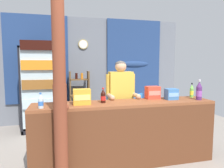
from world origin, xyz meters
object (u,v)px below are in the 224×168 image
(bottle_shelf_rack, at_px, (80,97))
(snack_box_biscuit, at_px, (171,94))
(plastic_lawn_chair, at_px, (131,110))
(soda_bottle_cola, at_px, (103,96))
(stall_counter, at_px, (127,128))
(soda_bottle_lime_soda, at_px, (192,91))
(soda_bottle_orange_soda, at_px, (58,96))
(shopkeeper, at_px, (121,95))
(snack_box_crackers, at_px, (153,93))
(soda_bottle_grape_soda, at_px, (199,91))
(snack_box_choco_powder, at_px, (82,97))
(drink_fridge, at_px, (40,83))
(soda_bottle_water, at_px, (41,102))
(timber_post, at_px, (60,89))

(bottle_shelf_rack, height_order, snack_box_biscuit, bottle_shelf_rack)
(plastic_lawn_chair, xyz_separation_m, soda_bottle_cola, (-0.87, -1.24, 0.54))
(stall_counter, xyz_separation_m, soda_bottle_lime_soda, (1.22, 0.25, 0.47))
(stall_counter, relative_size, soda_bottle_orange_soda, 10.60)
(shopkeeper, bearing_deg, snack_box_crackers, -32.94)
(plastic_lawn_chair, distance_m, soda_bottle_lime_soda, 1.42)
(soda_bottle_grape_soda, distance_m, soda_bottle_lime_soda, 0.25)
(snack_box_choco_powder, bearing_deg, shopkeeper, 34.83)
(plastic_lawn_chair, height_order, soda_bottle_grape_soda, soda_bottle_grape_soda)
(plastic_lawn_chair, bearing_deg, stall_counter, -111.54)
(bottle_shelf_rack, bearing_deg, snack_box_biscuit, -58.47)
(soda_bottle_cola, bearing_deg, plastic_lawn_chair, 54.93)
(soda_bottle_lime_soda, height_order, snack_box_biscuit, soda_bottle_lime_soda)
(shopkeeper, relative_size, soda_bottle_lime_soda, 6.37)
(snack_box_crackers, bearing_deg, soda_bottle_lime_soda, -2.04)
(drink_fridge, bearing_deg, shopkeeper, -44.44)
(soda_bottle_water, relative_size, snack_box_crackers, 0.93)
(soda_bottle_lime_soda, bearing_deg, drink_fridge, 146.31)
(soda_bottle_water, bearing_deg, shopkeeper, 25.72)
(soda_bottle_water, distance_m, soda_bottle_lime_soda, 2.41)
(shopkeeper, relative_size, snack_box_choco_powder, 6.51)
(stall_counter, distance_m, timber_post, 1.16)
(shopkeeper, bearing_deg, timber_post, -140.36)
(soda_bottle_cola, bearing_deg, drink_fridge, 119.54)
(snack_box_choco_powder, bearing_deg, drink_fridge, 111.22)
(drink_fridge, height_order, snack_box_crackers, drink_fridge)
(drink_fridge, relative_size, soda_bottle_orange_soda, 7.79)
(shopkeeper, bearing_deg, soda_bottle_lime_soda, -15.35)
(soda_bottle_lime_soda, distance_m, soda_bottle_orange_soda, 2.19)
(plastic_lawn_chair, height_order, soda_bottle_water, soda_bottle_water)
(soda_bottle_grape_soda, xyz_separation_m, soda_bottle_water, (-2.35, -0.04, -0.05))
(drink_fridge, distance_m, soda_bottle_cola, 2.13)
(soda_bottle_orange_soda, bearing_deg, snack_box_biscuit, -4.85)
(stall_counter, height_order, soda_bottle_lime_soda, soda_bottle_lime_soda)
(timber_post, relative_size, drink_fridge, 1.28)
(drink_fridge, bearing_deg, snack_box_biscuit, -40.66)
(soda_bottle_orange_soda, relative_size, snack_box_biscuit, 1.36)
(soda_bottle_lime_soda, relative_size, snack_box_crackers, 1.13)
(soda_bottle_cola, bearing_deg, soda_bottle_water, -169.47)
(soda_bottle_cola, height_order, snack_box_biscuit, soda_bottle_cola)
(bottle_shelf_rack, distance_m, soda_bottle_lime_soda, 2.63)
(stall_counter, bearing_deg, snack_box_choco_powder, 173.45)
(snack_box_biscuit, bearing_deg, stall_counter, -170.23)
(timber_post, height_order, soda_bottle_cola, timber_post)
(soda_bottle_lime_soda, xyz_separation_m, soda_bottle_cola, (-1.55, -0.12, -0.01))
(soda_bottle_water, xyz_separation_m, soda_bottle_cola, (0.84, 0.16, 0.01))
(shopkeeper, bearing_deg, snack_box_choco_powder, -145.17)
(stall_counter, bearing_deg, soda_bottle_water, -178.53)
(soda_bottle_lime_soda, bearing_deg, snack_box_biscuit, -165.65)
(timber_post, relative_size, soda_bottle_lime_soda, 10.40)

